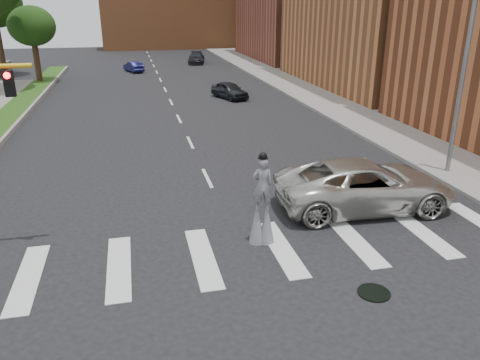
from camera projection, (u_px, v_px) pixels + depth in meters
ground_plane at (250, 269)px, 14.06m from camera, size 160.00×160.00×0.00m
median_curb at (16, 125)px, 30.01m from camera, size 0.20×60.00×0.28m
sidewalk_right at (321, 97)px, 39.45m from camera, size 5.00×90.00×0.18m
manhole at (374, 293)px, 12.87m from camera, size 0.90×0.90×0.04m
streetlight at (462, 67)px, 20.10m from camera, size 2.05×0.20×9.00m
stilt_performer at (262, 207)px, 15.19m from camera, size 0.84×0.57×3.14m
suv_crossing at (365, 185)px, 17.94m from camera, size 7.00×3.53×1.90m
car_near at (230, 90)px, 38.96m from camera, size 2.94×4.31×1.36m
car_mid at (134, 67)px, 54.03m from camera, size 2.42×3.83×1.19m
car_far at (196, 58)px, 61.66m from camera, size 2.92×5.25×1.44m
tree_6 at (32, 27)px, 44.73m from camera, size 4.42×4.42×7.32m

